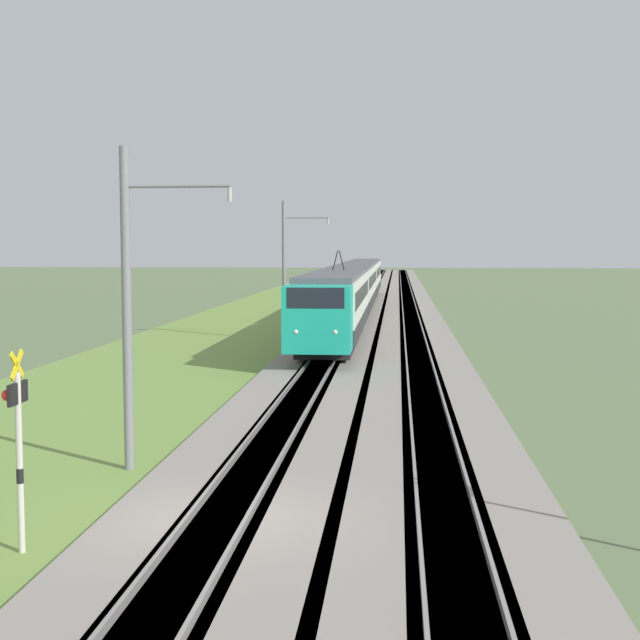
# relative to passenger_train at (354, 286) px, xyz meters

# --- Properties ---
(ground_plane) EXTENTS (400.00, 400.00, 0.00)m
(ground_plane) POSITION_rel_passenger_train_xyz_m (-49.11, 0.00, -2.35)
(ground_plane) COLOR #60754C
(ballast_main) EXTENTS (240.00, 4.40, 0.30)m
(ballast_main) POSITION_rel_passenger_train_xyz_m (0.89, 0.00, -2.20)
(ballast_main) COLOR gray
(ballast_main) RESTS_ON ground
(ballast_adjacent) EXTENTS (240.00, 4.40, 0.30)m
(ballast_adjacent) POSITION_rel_passenger_train_xyz_m (0.89, -4.13, -2.20)
(ballast_adjacent) COLOR gray
(ballast_adjacent) RESTS_ON ground
(track_main) EXTENTS (240.00, 1.57, 0.45)m
(track_main) POSITION_rel_passenger_train_xyz_m (0.89, 0.00, -2.19)
(track_main) COLOR #4C4238
(track_main) RESTS_ON ground
(track_adjacent) EXTENTS (240.00, 1.57, 0.45)m
(track_adjacent) POSITION_rel_passenger_train_xyz_m (0.89, -4.13, -2.19)
(track_adjacent) COLOR #4C4238
(track_adjacent) RESTS_ON ground
(grass_verge) EXTENTS (240.00, 9.86, 0.12)m
(grass_verge) POSITION_rel_passenger_train_xyz_m (0.89, 7.11, -2.29)
(grass_verge) COLOR olive
(grass_verge) RESTS_ON ground
(passenger_train) EXTENTS (59.78, 2.85, 5.02)m
(passenger_train) POSITION_rel_passenger_train_xyz_m (0.00, 0.00, 0.00)
(passenger_train) COLOR #19A88E
(passenger_train) RESTS_ON ground
(crossing_signal_near) EXTENTS (0.70, 0.23, 3.55)m
(crossing_signal_near) POSITION_rel_passenger_train_xyz_m (-50.62, 3.09, -0.18)
(crossing_signal_near) COLOR beige
(crossing_signal_near) RESTS_ON ground
(catenary_mast_near) EXTENTS (0.22, 2.56, 7.51)m
(catenary_mast_near) POSITION_rel_passenger_train_xyz_m (-44.97, 2.89, 1.54)
(catenary_mast_near) COLOR slate
(catenary_mast_near) RESTS_ON ground
(catenary_mast_mid) EXTENTS (0.22, 2.56, 7.69)m
(catenary_mast_mid) POSITION_rel_passenger_train_xyz_m (-16.77, 2.89, 1.63)
(catenary_mast_mid) COLOR slate
(catenary_mast_mid) RESTS_ON ground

